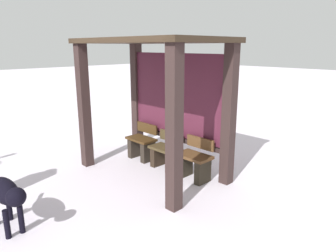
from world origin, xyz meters
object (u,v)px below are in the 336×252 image
(bench_left_inside, at_px, (142,145))
(bench_right_inside, at_px, (194,163))
(bench_center_inside, at_px, (166,154))
(bus_shelter, at_px, (159,81))
(dog, at_px, (6,194))

(bench_left_inside, xyz_separation_m, bench_right_inside, (1.44, -0.00, 0.00))
(bench_center_inside, bearing_deg, bench_left_inside, -179.96)
(bench_left_inside, height_order, bench_center_inside, bench_left_inside)
(bench_center_inside, height_order, bench_right_inside, bench_right_inside)
(bench_center_inside, bearing_deg, bench_right_inside, -0.06)
(bus_shelter, xyz_separation_m, dog, (0.13, -2.73, -1.19))
(bench_center_inside, relative_size, bench_right_inside, 0.96)
(bench_center_inside, height_order, dog, dog)
(bench_left_inside, height_order, dog, bench_left_inside)
(bus_shelter, distance_m, dog, 2.98)
(bus_shelter, bearing_deg, bench_right_inside, 13.03)
(bench_left_inside, relative_size, dog, 0.73)
(bench_left_inside, relative_size, bench_right_inside, 1.00)
(bench_center_inside, bearing_deg, bus_shelter, -90.00)
(bench_left_inside, distance_m, bench_right_inside, 1.44)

